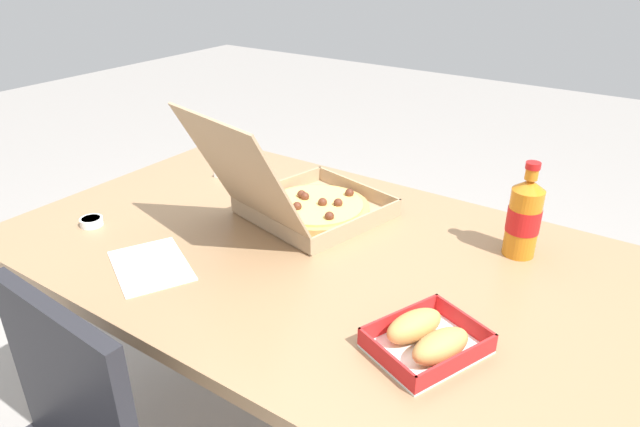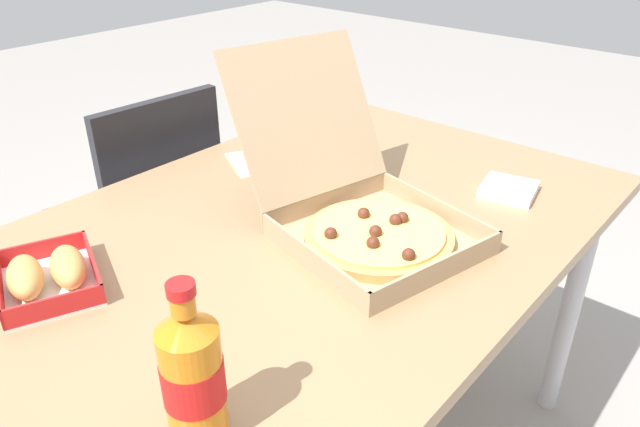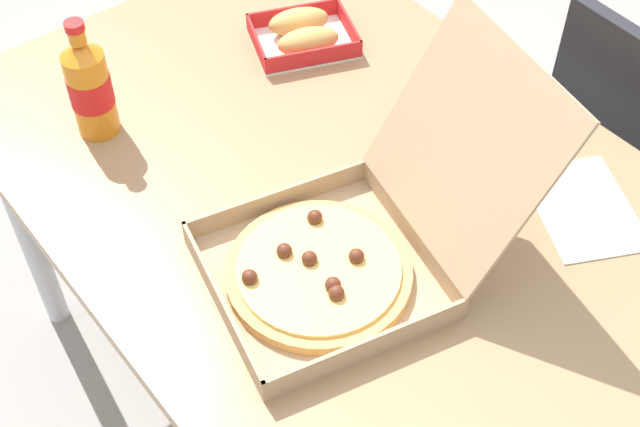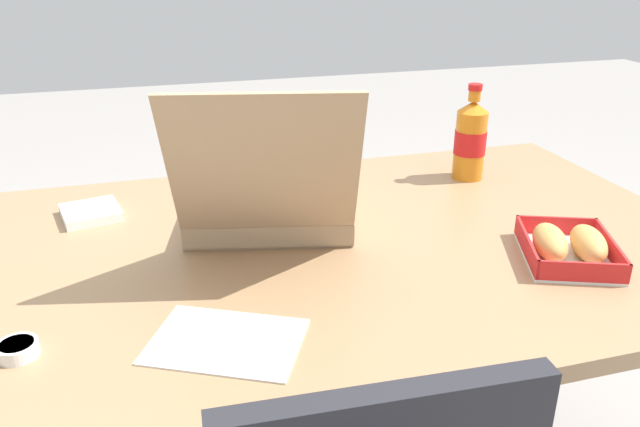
{
  "view_description": "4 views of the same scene",
  "coord_description": "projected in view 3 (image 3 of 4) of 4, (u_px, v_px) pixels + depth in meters",
  "views": [
    {
      "loc": [
        -0.67,
        0.93,
        1.37
      ],
      "look_at": [
        0.02,
        -0.07,
        0.77
      ],
      "focal_mm": 31.57,
      "sensor_mm": 36.0,
      "label": 1
    },
    {
      "loc": [
        -0.7,
        -0.69,
        1.3
      ],
      "look_at": [
        0.04,
        -0.05,
        0.76
      ],
      "focal_mm": 33.4,
      "sensor_mm": 36.0,
      "label": 2
    },
    {
      "loc": [
        0.71,
        -0.64,
        1.74
      ],
      "look_at": [
        0.01,
        -0.09,
        0.75
      ],
      "focal_mm": 48.46,
      "sensor_mm": 36.0,
      "label": 3
    },
    {
      "loc": [
        0.32,
        1.02,
        1.23
      ],
      "look_at": [
        0.0,
        -0.08,
        0.74
      ],
      "focal_mm": 35.5,
      "sensor_mm": 36.0,
      "label": 4
    }
  ],
  "objects": [
    {
      "name": "bread_side_box",
      "position": [
        303.0,
        34.0,
        1.66
      ],
      "size": [
        0.21,
        0.23,
        0.06
      ],
      "color": "white",
      "rests_on": "dining_table"
    },
    {
      "name": "pizza_box_open",
      "position": [
        343.0,
        251.0,
        1.27
      ],
      "size": [
        0.41,
        0.52,
        0.32
      ],
      "color": "tan",
      "rests_on": "dining_table"
    },
    {
      "name": "cola_bottle",
      "position": [
        90.0,
        87.0,
        1.44
      ],
      "size": [
        0.07,
        0.07,
        0.22
      ],
      "color": "orange",
      "rests_on": "dining_table"
    },
    {
      "name": "paper_menu",
      "position": [
        583.0,
        208.0,
        1.39
      ],
      "size": [
        0.26,
        0.23,
        0.0
      ],
      "primitive_type": "cube",
      "rotation": [
        0.0,
        0.0,
        -0.47
      ],
      "color": "white",
      "rests_on": "dining_table"
    },
    {
      "name": "ground_plane",
      "position": [
        349.0,
        416.0,
        1.93
      ],
      "size": [
        10.0,
        10.0,
        0.0
      ],
      "primitive_type": "plane",
      "color": "gray"
    },
    {
      "name": "dining_table",
      "position": [
        358.0,
        227.0,
        1.45
      ],
      "size": [
        1.45,
        0.9,
        0.71
      ],
      "color": "#997551",
      "rests_on": "ground_plane"
    }
  ]
}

